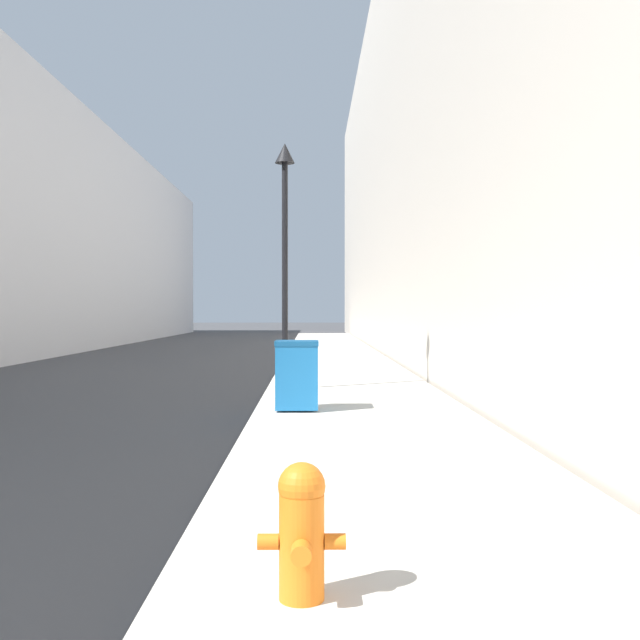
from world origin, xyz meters
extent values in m
cube|color=#B7B2A8|center=(5.77, 18.00, 0.07)|extent=(3.53, 60.00, 0.15)
cube|color=beige|center=(13.63, 26.00, 7.94)|extent=(12.00, 60.00, 15.89)
cylinder|color=orange|center=(4.88, 1.98, 0.44)|extent=(0.26, 0.26, 0.59)
sphere|color=orange|center=(4.88, 1.98, 0.78)|extent=(0.27, 0.27, 0.27)
cylinder|color=orange|center=(4.88, 1.98, 0.86)|extent=(0.07, 0.07, 0.06)
cylinder|color=orange|center=(4.88, 1.79, 0.47)|extent=(0.11, 0.12, 0.11)
cylinder|color=orange|center=(4.69, 1.98, 0.47)|extent=(0.12, 0.09, 0.09)
cylinder|color=orange|center=(5.07, 1.98, 0.47)|extent=(0.12, 0.09, 0.09)
cube|color=#19609E|center=(4.70, 9.53, 0.69)|extent=(0.68, 0.62, 1.02)
cube|color=navy|center=(4.70, 9.53, 1.24)|extent=(0.70, 0.63, 0.08)
cylinder|color=black|center=(4.41, 9.79, 0.23)|extent=(0.05, 0.16, 0.16)
cylinder|color=black|center=(4.98, 9.79, 0.23)|extent=(0.05, 0.16, 0.16)
cylinder|color=black|center=(4.39, 12.63, 0.27)|extent=(0.23, 0.23, 0.25)
cylinder|color=black|center=(4.39, 12.63, 2.47)|extent=(0.12, 0.12, 4.64)
cone|color=black|center=(4.39, 12.63, 4.99)|extent=(0.40, 0.40, 0.40)
camera|label=1|loc=(4.94, -2.01, 1.77)|focal=40.00mm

